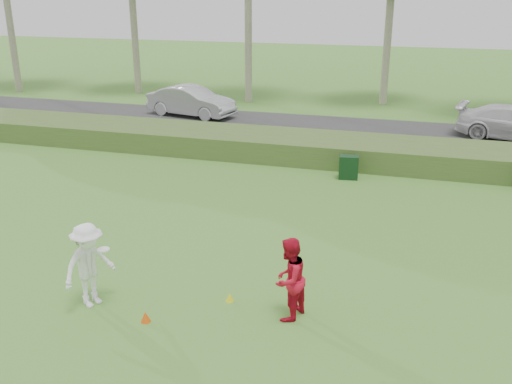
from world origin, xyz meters
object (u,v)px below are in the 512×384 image
(cone_yellow, at_px, (230,297))
(player_red, at_px, (289,279))
(car_mid, at_px, (191,101))
(cone_orange, at_px, (146,317))
(player_white, at_px, (89,265))
(utility_cabinet, at_px, (348,167))

(cone_yellow, bearing_deg, player_red, -10.72)
(car_mid, bearing_deg, player_red, -139.78)
(cone_orange, height_order, car_mid, car_mid)
(player_white, distance_m, player_red, 4.39)
(car_mid, bearing_deg, utility_cabinet, -118.39)
(player_red, xyz_separation_m, car_mid, (-9.59, 17.94, -0.06))
(player_white, distance_m, cone_orange, 1.73)
(cone_orange, height_order, utility_cabinet, utility_cabinet)
(cone_yellow, relative_size, car_mid, 0.04)
(player_red, distance_m, utility_cabinet, 9.78)
(cone_yellow, height_order, car_mid, car_mid)
(player_red, bearing_deg, cone_orange, -52.78)
(player_red, distance_m, car_mid, 20.34)
(cone_orange, bearing_deg, cone_yellow, 41.67)
(cone_orange, bearing_deg, utility_cabinet, 75.17)
(player_white, distance_m, cone_yellow, 3.19)
(utility_cabinet, bearing_deg, cone_orange, -113.25)
(cone_yellow, xyz_separation_m, car_mid, (-8.17, 17.67, 0.76))
(player_red, xyz_separation_m, cone_orange, (-2.87, -1.02, -0.80))
(player_red, relative_size, car_mid, 0.38)
(player_white, bearing_deg, utility_cabinet, 2.03)
(player_white, xyz_separation_m, car_mid, (-5.25, 18.64, -0.11))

